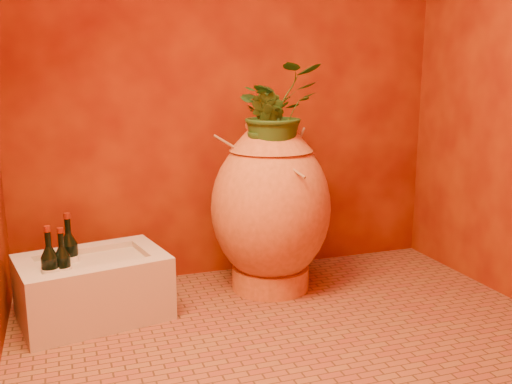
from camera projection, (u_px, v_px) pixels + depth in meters
name	position (u px, v px, depth m)	size (l,w,h in m)	color
floor	(300.00, 341.00, 2.54)	(2.50, 2.50, 0.00)	brown
wall_back	(233.00, 58.00, 3.20)	(2.50, 0.02, 2.50)	#580A05
amphora	(271.00, 207.00, 3.08)	(0.82, 0.82, 0.92)	#D37A3B
stone_basin	(93.00, 288.00, 2.76)	(0.75, 0.59, 0.31)	#BBB09B
wine_bottle_a	(70.00, 258.00, 2.74)	(0.09, 0.09, 0.35)	black
wine_bottle_b	(63.00, 270.00, 2.62)	(0.08, 0.08, 0.31)	black
wine_bottle_c	(50.00, 271.00, 2.59)	(0.08, 0.08, 0.33)	black
wall_tap	(263.00, 121.00, 3.25)	(0.07, 0.14, 0.15)	#A27325
plant_main	(275.00, 111.00, 2.95)	(0.44, 0.38, 0.49)	#254E1C
plant_side	(266.00, 128.00, 2.91)	(0.20, 0.16, 0.37)	#254E1C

